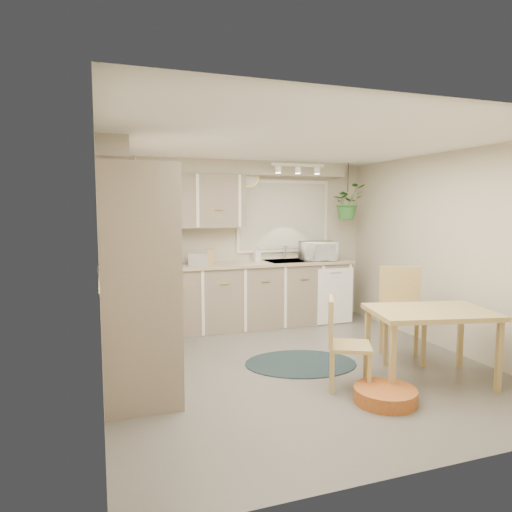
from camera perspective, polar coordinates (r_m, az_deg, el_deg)
name	(u,v)px	position (r m, az deg, el deg)	size (l,w,h in m)	color
floor	(296,367)	(5.14, 5.04, -13.61)	(4.20, 4.20, 0.00)	#615C55
ceiling	(298,143)	(4.89, 5.31, 13.91)	(4.20, 4.20, 0.00)	white
wall_back	(239,243)	(6.84, -2.09, 1.60)	(4.00, 0.04, 2.40)	#BEB59D
wall_front	(434,292)	(3.10, 21.37, -4.16)	(4.00, 0.04, 2.40)	#BEB59D
wall_left	(99,265)	(4.45, -19.04, -1.11)	(0.04, 4.20, 2.40)	#BEB59D
wall_right	(448,252)	(5.98, 22.92, 0.50)	(0.04, 4.20, 2.40)	#BEB59D
base_cab_left	(129,320)	(5.45, -15.61, -7.75)	(0.60, 1.85, 0.90)	gray
base_cab_back	(232,297)	(6.60, -2.97, -5.15)	(3.60, 0.60, 0.90)	gray
counter_left	(129,280)	(5.36, -15.65, -2.85)	(0.64, 1.89, 0.04)	#C8B192
counter_back	(232,265)	(6.51, -2.97, -1.10)	(3.64, 0.64, 0.04)	#C8B192
oven_stack	(139,286)	(4.11, -14.40, -3.64)	(0.65, 0.65, 2.10)	gray
wall_oven_face	(176,284)	(4.15, -9.99, -3.45)	(0.02, 0.56, 0.58)	white
upper_cab_left	(113,199)	(5.42, -17.44, 6.79)	(0.35, 2.00, 0.75)	gray
upper_cab_back	(174,201)	(6.42, -10.27, 6.81)	(2.00, 0.35, 0.75)	gray
soffit_left	(109,156)	(5.45, -17.87, 11.78)	(0.30, 2.00, 0.20)	#BEB59D
soffit_back	(229,168)	(6.64, -3.42, 10.97)	(3.60, 0.30, 0.20)	#BEB59D
cooktop	(133,285)	(4.79, -15.11, -3.57)	(0.52, 0.58, 0.02)	white
range_hood	(130,241)	(4.74, -15.50, 1.85)	(0.40, 0.60, 0.14)	white
window_blinds	(283,216)	(7.03, 3.45, 4.98)	(1.40, 0.02, 1.00)	beige
window_frame	(283,216)	(7.03, 3.42, 4.98)	(1.50, 0.02, 1.10)	white
sink	(290,264)	(6.83, 4.29, -0.95)	(0.70, 0.48, 0.10)	#B2B5BB
dishwasher_front	(335,296)	(6.89, 9.89, -4.96)	(0.58, 0.01, 0.83)	white
track_light_bar	(298,165)	(6.58, 5.27, 11.26)	(0.80, 0.04, 0.04)	white
wall_clock	(249,177)	(6.85, -0.83, 9.82)	(0.30, 0.30, 0.03)	#EED254
dining_table	(429,346)	(4.93, 20.86, -10.43)	(1.16, 0.77, 0.73)	tan
chair_left	(350,343)	(4.53, 11.66, -10.65)	(0.41, 0.41, 0.87)	tan
chair_back	(402,315)	(5.45, 17.80, -7.02)	(0.49, 0.49, 1.05)	tan
braided_rug	(301,363)	(5.23, 5.61, -13.20)	(1.24, 0.93, 0.01)	black
pet_bed	(385,395)	(4.40, 15.85, -16.40)	(0.56, 0.56, 0.13)	#B76D24
microwave	(318,249)	(6.89, 7.78, 0.87)	(0.52, 0.29, 0.35)	white
soap_bottle	(256,258)	(6.78, 0.05, -0.22)	(0.10, 0.21, 0.10)	white
hanging_plant	(347,206)	(7.09, 11.36, 6.17)	(0.48, 0.54, 0.42)	#316F2C
coffee_maker	(171,254)	(6.32, -10.54, 0.19)	(0.17, 0.21, 0.31)	black
toaster	(198,259)	(6.41, -7.23, -0.35)	(0.27, 0.15, 0.16)	#B2B5BB
knife_block	(210,256)	(6.48, -5.76, -0.05)	(0.10, 0.10, 0.21)	tan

